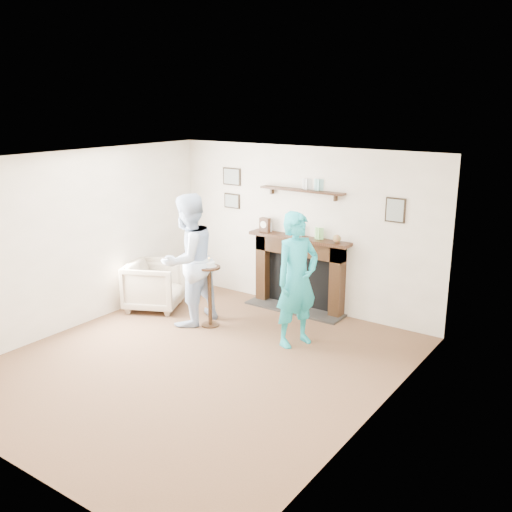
# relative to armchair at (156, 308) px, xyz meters

# --- Properties ---
(ground) EXTENTS (5.00, 5.00, 0.00)m
(ground) POSITION_rel_armchair_xyz_m (1.84, -1.11, 0.00)
(ground) COLOR brown
(ground) RESTS_ON ground
(room_shell) EXTENTS (4.54, 5.02, 2.52)m
(room_shell) POSITION_rel_armchair_xyz_m (1.83, -0.43, 1.62)
(room_shell) COLOR beige
(room_shell) RESTS_ON ground
(armchair) EXTENTS (1.09, 1.08, 0.75)m
(armchair) POSITION_rel_armchair_xyz_m (0.00, 0.00, 0.00)
(armchair) COLOR #C5B092
(armchair) RESTS_ON ground
(man) EXTENTS (0.77, 0.97, 1.90)m
(man) POSITION_rel_armchair_xyz_m (0.85, -0.16, 0.00)
(man) COLOR silver
(man) RESTS_ON ground
(woman) EXTENTS (0.63, 0.76, 1.79)m
(woman) POSITION_rel_armchair_xyz_m (2.50, 0.10, 0.00)
(woman) COLOR teal
(woman) RESTS_ON ground
(pedestal_table) EXTENTS (0.32, 0.32, 1.02)m
(pedestal_table) POSITION_rel_armchair_xyz_m (1.16, -0.07, 0.63)
(pedestal_table) COLOR black
(pedestal_table) RESTS_ON ground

